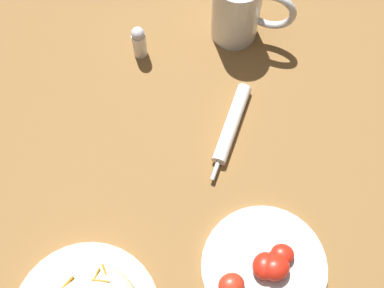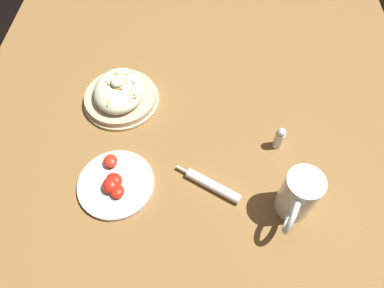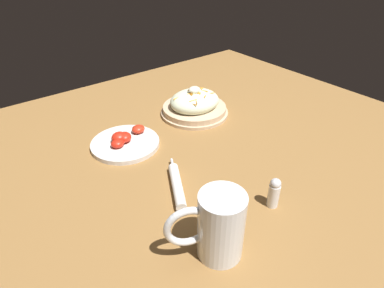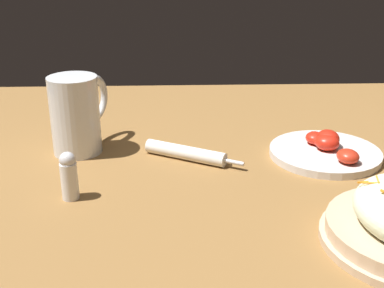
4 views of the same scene
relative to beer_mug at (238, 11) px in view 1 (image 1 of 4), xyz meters
name	(u,v)px [view 1 (image 1 of 4)]	position (x,y,z in m)	size (l,w,h in m)	color
ground_plane	(124,171)	(0.25, 0.26, -0.07)	(1.43, 1.43, 0.00)	olive
beer_mug	(238,11)	(0.00, 0.00, 0.00)	(0.15, 0.10, 0.15)	white
napkin_roll	(232,124)	(0.05, 0.21, -0.05)	(0.11, 0.18, 0.03)	white
tomato_plate	(265,267)	(0.04, 0.47, -0.05)	(0.21, 0.21, 0.05)	silver
salt_shaker	(139,42)	(0.19, 0.02, -0.03)	(0.03, 0.03, 0.08)	white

